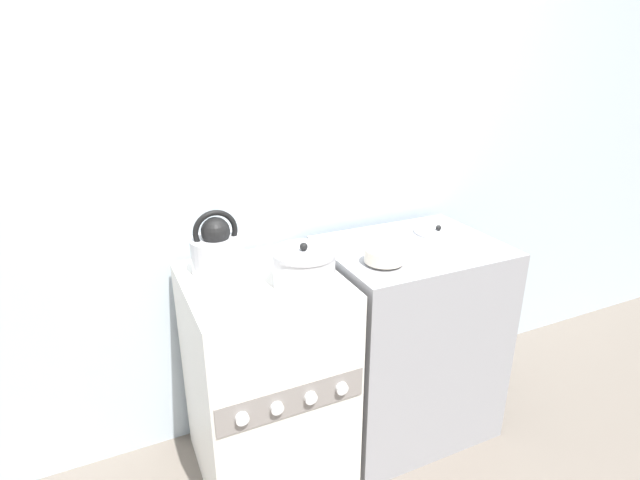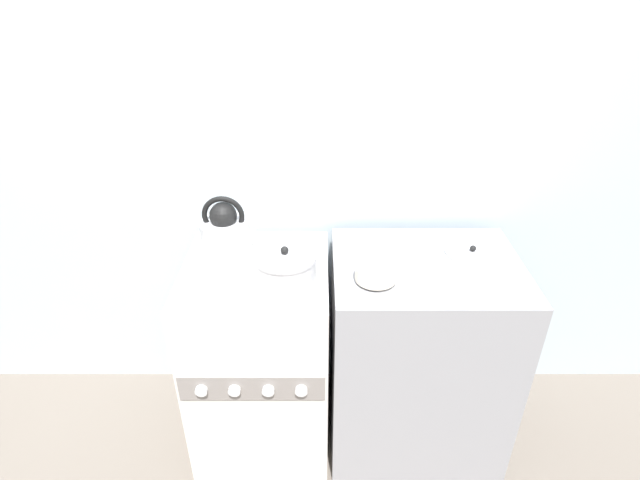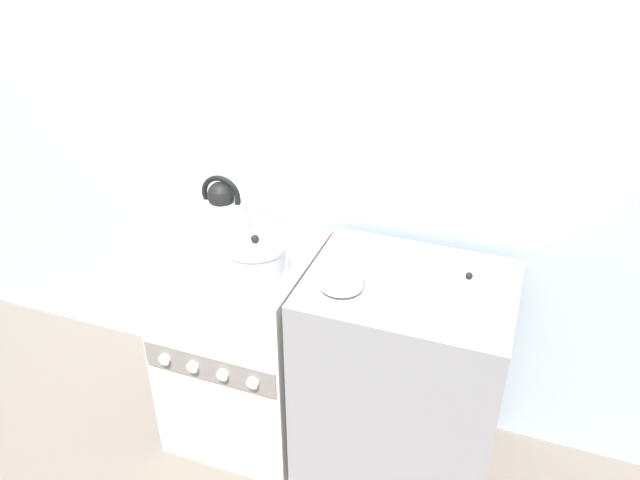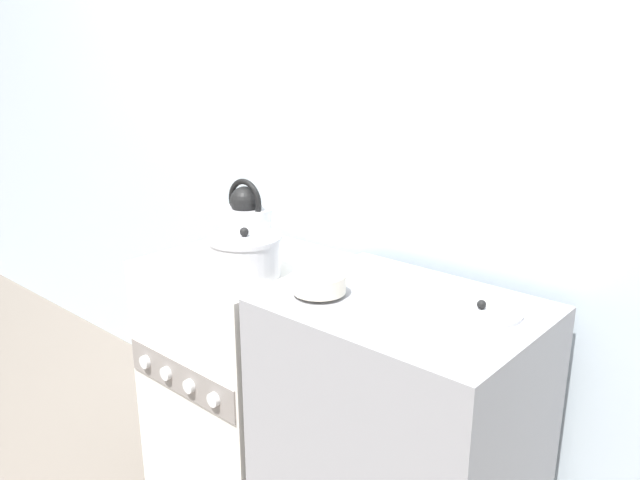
# 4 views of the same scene
# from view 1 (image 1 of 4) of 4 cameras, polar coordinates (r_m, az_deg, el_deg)

# --- Properties ---
(wall_back) EXTENTS (7.00, 0.06, 2.50)m
(wall_back) POSITION_cam_1_polar(r_m,az_deg,el_deg) (1.98, -10.49, 10.08)
(wall_back) COLOR silver
(wall_back) RESTS_ON ground_plane
(stove) EXTENTS (0.54, 0.58, 0.86)m
(stove) POSITION_cam_1_polar(r_m,az_deg,el_deg) (2.00, -6.17, -15.49)
(stove) COLOR silver
(stove) RESTS_ON ground_plane
(counter) EXTENTS (0.70, 0.55, 0.88)m
(counter) POSITION_cam_1_polar(r_m,az_deg,el_deg) (2.24, 9.87, -11.06)
(counter) COLOR #99999E
(counter) RESTS_ON ground_plane
(kettle) EXTENTS (0.23, 0.19, 0.23)m
(kettle) POSITION_cam_1_polar(r_m,az_deg,el_deg) (1.82, -11.64, -1.00)
(kettle) COLOR silver
(kettle) RESTS_ON stove
(cooking_pot) EXTENTS (0.22, 0.22, 0.15)m
(cooking_pot) POSITION_cam_1_polar(r_m,az_deg,el_deg) (1.71, -1.85, -3.10)
(cooking_pot) COLOR silver
(cooking_pot) RESTS_ON stove
(enamel_bowl) EXTENTS (0.15, 0.15, 0.06)m
(enamel_bowl) POSITION_cam_1_polar(r_m,az_deg,el_deg) (1.83, 7.35, -1.75)
(enamel_bowl) COLOR beige
(enamel_bowl) RESTS_ON counter
(loose_pot_lid) EXTENTS (0.21, 0.21, 0.03)m
(loose_pot_lid) POSITION_cam_1_polar(r_m,az_deg,el_deg) (2.20, 13.36, 0.97)
(loose_pot_lid) COLOR silver
(loose_pot_lid) RESTS_ON counter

